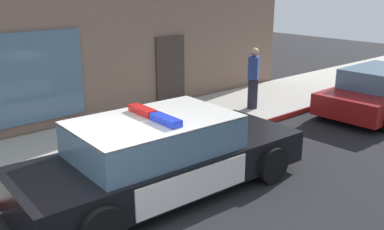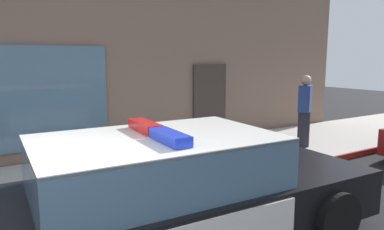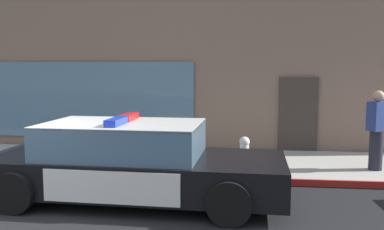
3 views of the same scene
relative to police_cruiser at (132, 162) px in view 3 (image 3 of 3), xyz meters
The scene contains 7 objects.
ground 2.25m from the police_cruiser, 156.09° to the right, with size 48.00×48.00×0.00m, color black.
sidewalk 3.37m from the police_cruiser, 126.29° to the left, with size 48.00×2.91×0.15m, color #B2ADA3.
curb_red_paint 2.38m from the police_cruiser, 148.50° to the left, with size 28.80×0.04×0.14m, color maroon.
storefront_building 10.88m from the police_cruiser, 109.66° to the left, with size 23.16×11.56×6.93m.
police_cruiser is the anchor object (origin of this frame).
fire_hydrant 2.70m from the police_cruiser, 42.42° to the left, with size 0.34×0.39×0.73m.
pedestrian_on_sidewalk 5.27m from the police_cruiser, 24.36° to the left, with size 0.48×0.44×1.71m.
Camera 3 is at (3.84, -5.99, 2.30)m, focal length 38.28 mm.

